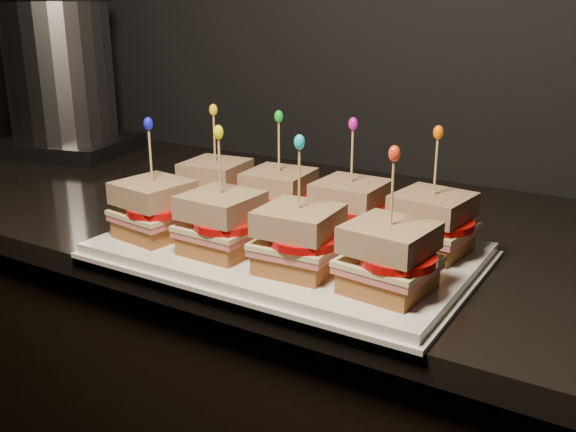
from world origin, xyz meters
The scene contains 62 objects.
granite_slab centered at (0.78, 1.70, 0.91)m, with size 2.30×0.63×0.03m, color black.
platter centered at (0.89, 1.53, 0.94)m, with size 0.46×0.28×0.02m, color white.
platter_rim centered at (0.89, 1.53, 0.93)m, with size 0.47×0.30×0.01m, color white.
sandwich_0_bread_bot centered at (0.73, 1.59, 0.96)m, with size 0.08×0.08×0.02m, color brown.
sandwich_0_ham centered at (0.73, 1.59, 0.98)m, with size 0.09×0.09×0.01m, color #BB615D.
sandwich_0_cheese centered at (0.73, 1.59, 0.98)m, with size 0.09×0.09×0.01m, color beige.
sandwich_0_tomato centered at (0.74, 1.59, 0.99)m, with size 0.08×0.08×0.01m, color #B10A09.
sandwich_0_bread_top centered at (0.73, 1.59, 1.01)m, with size 0.08×0.08×0.03m, color #4D2309.
sandwich_0_pick centered at (0.73, 1.59, 1.05)m, with size 0.00×0.00×0.09m, color tan.
sandwich_0_frill centered at (0.73, 1.59, 1.10)m, with size 0.01×0.01×0.02m, color yellow.
sandwich_1_bread_bot centered at (0.84, 1.59, 0.96)m, with size 0.08×0.08×0.02m, color brown.
sandwich_1_ham centered at (0.84, 1.59, 0.98)m, with size 0.09×0.09×0.01m, color #BB615D.
sandwich_1_cheese centered at (0.84, 1.59, 0.98)m, with size 0.09×0.09×0.01m, color beige.
sandwich_1_tomato centered at (0.85, 1.59, 0.99)m, with size 0.08×0.08×0.01m, color #B10A09.
sandwich_1_bread_top centered at (0.84, 1.59, 1.01)m, with size 0.08×0.08×0.03m, color #4D2309.
sandwich_1_pick centered at (0.84, 1.59, 1.05)m, with size 0.00×0.00×0.09m, color tan.
sandwich_1_frill centered at (0.84, 1.59, 1.10)m, with size 0.01×0.01×0.02m, color green.
sandwich_2_bread_bot centered at (0.95, 1.59, 0.96)m, with size 0.08×0.08×0.02m, color brown.
sandwich_2_ham centered at (0.95, 1.59, 0.98)m, with size 0.09×0.09×0.01m, color #BB615D.
sandwich_2_cheese centered at (0.95, 1.59, 0.98)m, with size 0.09×0.09×0.01m, color beige.
sandwich_2_tomato centered at (0.96, 1.59, 0.99)m, with size 0.08×0.08×0.01m, color #B10A09.
sandwich_2_bread_top centered at (0.95, 1.59, 1.01)m, with size 0.08×0.08×0.03m, color #4D2309.
sandwich_2_pick centered at (0.95, 1.59, 1.05)m, with size 0.00×0.00×0.09m, color tan.
sandwich_2_frill centered at (0.95, 1.59, 1.10)m, with size 0.01×0.01×0.02m, color #C51295.
sandwich_3_bread_bot centered at (1.06, 1.59, 0.96)m, with size 0.08×0.08×0.02m, color brown.
sandwich_3_ham centered at (1.06, 1.59, 0.98)m, with size 0.09×0.09×0.01m, color #BB615D.
sandwich_3_cheese centered at (1.06, 1.59, 0.98)m, with size 0.09×0.09×0.01m, color beige.
sandwich_3_tomato centered at (1.07, 1.59, 0.99)m, with size 0.08×0.08×0.01m, color #B10A09.
sandwich_3_bread_top centered at (1.06, 1.59, 1.01)m, with size 0.08×0.08×0.03m, color #4D2309.
sandwich_3_pick centered at (1.06, 1.59, 1.05)m, with size 0.00×0.00×0.09m, color tan.
sandwich_3_frill centered at (1.06, 1.59, 1.10)m, with size 0.01×0.01×0.02m, color #F56603.
sandwich_4_bread_bot centered at (0.73, 1.46, 0.96)m, with size 0.08×0.08×0.02m, color brown.
sandwich_4_ham centered at (0.73, 1.46, 0.98)m, with size 0.09×0.09×0.01m, color #BB615D.
sandwich_4_cheese centered at (0.73, 1.46, 0.98)m, with size 0.09×0.09×0.01m, color beige.
sandwich_4_tomato centered at (0.74, 1.45, 0.99)m, with size 0.08×0.08×0.01m, color #B10A09.
sandwich_4_bread_top centered at (0.73, 1.46, 1.01)m, with size 0.08×0.08×0.03m, color #4D2309.
sandwich_4_pick centered at (0.73, 1.46, 1.05)m, with size 0.00×0.00×0.09m, color tan.
sandwich_4_frill centered at (0.73, 1.46, 1.10)m, with size 0.01×0.01×0.02m, color #1116D0.
sandwich_5_bread_bot centered at (0.84, 1.46, 0.96)m, with size 0.08×0.08×0.02m, color brown.
sandwich_5_ham centered at (0.84, 1.46, 0.98)m, with size 0.09×0.09×0.01m, color #BB615D.
sandwich_5_cheese centered at (0.84, 1.46, 0.98)m, with size 0.09×0.09×0.01m, color beige.
sandwich_5_tomato centered at (0.85, 1.45, 0.99)m, with size 0.08×0.08×0.01m, color #B10A09.
sandwich_5_bread_top centered at (0.84, 1.46, 1.01)m, with size 0.08×0.08×0.03m, color #4D2309.
sandwich_5_pick centered at (0.84, 1.46, 1.05)m, with size 0.00×0.00×0.09m, color tan.
sandwich_5_frill centered at (0.84, 1.46, 1.10)m, with size 0.01×0.01×0.02m, color #F9F302.
sandwich_6_bread_bot centered at (0.95, 1.46, 0.96)m, with size 0.08×0.08×0.02m, color brown.
sandwich_6_ham centered at (0.95, 1.46, 0.98)m, with size 0.09×0.09×0.01m, color #BB615D.
sandwich_6_cheese centered at (0.95, 1.46, 0.98)m, with size 0.09×0.09×0.01m, color beige.
sandwich_6_tomato centered at (0.96, 1.45, 0.99)m, with size 0.08×0.08×0.01m, color #B10A09.
sandwich_6_bread_top centered at (0.95, 1.46, 1.01)m, with size 0.08×0.08×0.03m, color #4D2309.
sandwich_6_pick centered at (0.95, 1.46, 1.05)m, with size 0.00×0.00×0.09m, color tan.
sandwich_6_frill centered at (0.95, 1.46, 1.10)m, with size 0.01×0.01×0.02m, color #15B7C9.
sandwich_7_bread_bot centered at (1.06, 1.46, 0.96)m, with size 0.08×0.08×0.02m, color brown.
sandwich_7_ham centered at (1.06, 1.46, 0.98)m, with size 0.09×0.09×0.01m, color #BB615D.
sandwich_7_cheese centered at (1.06, 1.46, 0.98)m, with size 0.09×0.09×0.01m, color beige.
sandwich_7_tomato centered at (1.07, 1.45, 0.99)m, with size 0.08×0.08×0.01m, color #B10A09.
sandwich_7_bread_top centered at (1.06, 1.46, 1.01)m, with size 0.08×0.08×0.03m, color #4D2309.
sandwich_7_pick centered at (1.06, 1.46, 1.05)m, with size 0.00×0.00×0.09m, color tan.
sandwich_7_frill centered at (1.06, 1.46, 1.10)m, with size 0.01×0.01×0.02m, color red.
appliance_base centered at (0.16, 1.80, 0.95)m, with size 0.26×0.22×0.03m, color #262628.
appliance_body centered at (0.16, 1.80, 1.11)m, with size 0.22×0.22×0.29m, color silver.
appliance centered at (0.16, 1.80, 1.10)m, with size 0.26×0.22×0.34m, color silver, non-canonical shape.
Camera 1 is at (1.29, 0.87, 1.24)m, focal length 40.00 mm.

